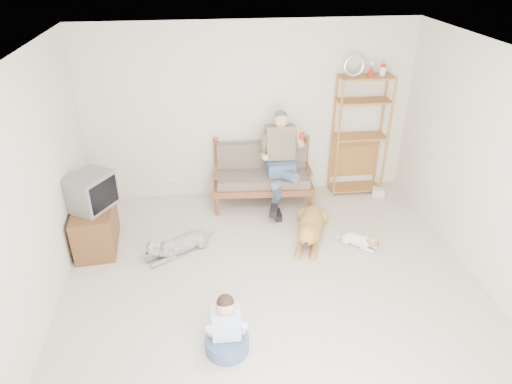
{
  "coord_description": "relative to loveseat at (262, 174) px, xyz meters",
  "views": [
    {
      "loc": [
        -0.73,
        -3.85,
        3.66
      ],
      "look_at": [
        -0.12,
        1.0,
        0.94
      ],
      "focal_mm": 32.0,
      "sensor_mm": 36.0,
      "label": 1
    }
  ],
  "objects": [
    {
      "name": "floor",
      "position": [
        -0.15,
        -2.37,
        -0.49
      ],
      "size": [
        5.5,
        5.5,
        0.0
      ],
      "primitive_type": "plane",
      "color": "silver",
      "rests_on": "ground"
    },
    {
      "name": "ceiling",
      "position": [
        -0.15,
        -2.37,
        2.21
      ],
      "size": [
        5.5,
        5.5,
        0.0
      ],
      "primitive_type": "plane",
      "rotation": [
        3.14,
        0.0,
        0.0
      ],
      "color": "silver",
      "rests_on": "ground"
    },
    {
      "name": "wall_back",
      "position": [
        -0.15,
        0.38,
        0.86
      ],
      "size": [
        5.0,
        0.0,
        5.0
      ],
      "primitive_type": "plane",
      "rotation": [
        1.57,
        0.0,
        0.0
      ],
      "color": "beige",
      "rests_on": "ground"
    },
    {
      "name": "wall_left",
      "position": [
        -2.65,
        -2.37,
        0.86
      ],
      "size": [
        0.0,
        5.5,
        5.5
      ],
      "primitive_type": "plane",
      "rotation": [
        1.57,
        0.0,
        1.57
      ],
      "color": "beige",
      "rests_on": "ground"
    },
    {
      "name": "loveseat",
      "position": [
        0.0,
        0.0,
        0.0
      ],
      "size": [
        1.54,
        0.8,
        0.95
      ],
      "rotation": [
        0.0,
        0.0,
        -0.07
      ],
      "color": "brown",
      "rests_on": "ground"
    },
    {
      "name": "man",
      "position": [
        0.24,
        -0.23,
        0.2
      ],
      "size": [
        0.57,
        0.81,
        1.31
      ],
      "color": "#44597E",
      "rests_on": "loveseat"
    },
    {
      "name": "etagere",
      "position": [
        1.56,
        0.18,
        0.49
      ],
      "size": [
        0.85,
        0.37,
        2.22
      ],
      "color": "#A06C32",
      "rests_on": "ground"
    },
    {
      "name": "book_stack",
      "position": [
        1.91,
        -0.05,
        -0.42
      ],
      "size": [
        0.23,
        0.2,
        0.12
      ],
      "primitive_type": "cube",
      "rotation": [
        0.0,
        0.0,
        -0.39
      ],
      "color": "white",
      "rests_on": "ground"
    },
    {
      "name": "tv_stand",
      "position": [
        -2.37,
        -0.9,
        -0.19
      ],
      "size": [
        0.56,
        0.93,
        0.6
      ],
      "rotation": [
        0.0,
        0.0,
        0.07
      ],
      "color": "brown",
      "rests_on": "ground"
    },
    {
      "name": "crt_tv",
      "position": [
        -2.34,
        -0.89,
        0.35
      ],
      "size": [
        0.67,
        0.7,
        0.46
      ],
      "rotation": [
        0.0,
        0.0,
        -0.55
      ],
      "color": "slate",
      "rests_on": "tv_stand"
    },
    {
      "name": "wall_outlet",
      "position": [
        -1.4,
        0.37,
        -0.19
      ],
      "size": [
        0.12,
        0.02,
        0.08
      ],
      "primitive_type": "cube",
      "color": "white",
      "rests_on": "ground"
    },
    {
      "name": "golden_retriever",
      "position": [
        0.52,
        -1.08,
        -0.31
      ],
      "size": [
        0.64,
        1.34,
        0.42
      ],
      "rotation": [
        0.0,
        0.0,
        -0.34
      ],
      "color": "#AF7D3C",
      "rests_on": "ground"
    },
    {
      "name": "shaggy_dog",
      "position": [
        -1.3,
        -1.22,
        -0.35
      ],
      "size": [
        0.95,
        0.68,
        0.33
      ],
      "rotation": [
        0.0,
        0.0,
        -1.01
      ],
      "color": "silver",
      "rests_on": "ground"
    },
    {
      "name": "terrier",
      "position": [
        1.17,
        -1.38,
        -0.39
      ],
      "size": [
        0.51,
        0.47,
        0.24
      ],
      "rotation": [
        0.0,
        0.0,
        0.83
      ],
      "color": "silver",
      "rests_on": "ground"
    },
    {
      "name": "child",
      "position": [
        -0.76,
        -2.92,
        -0.23
      ],
      "size": [
        0.44,
        0.44,
        0.7
      ],
      "rotation": [
        0.0,
        0.0,
        -0.01
      ],
      "color": "#44597E",
      "rests_on": "ground"
    }
  ]
}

